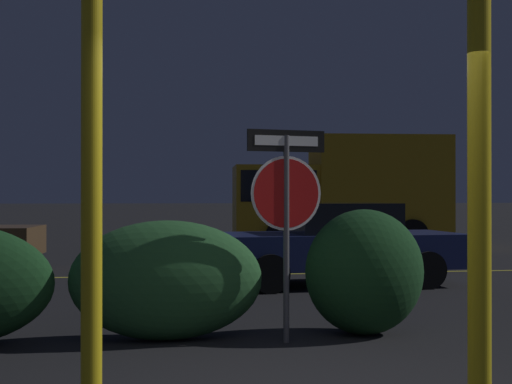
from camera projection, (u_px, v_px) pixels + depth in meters
name	position (u px, v px, depth m)	size (l,w,h in m)	color
road_center_stripe	(214.00, 275.00, 13.25)	(38.32, 0.12, 0.01)	gold
stop_sign	(286.00, 193.00, 7.19)	(0.82, 0.18, 2.15)	#4C4C51
yellow_pole_left	(92.00, 195.00, 4.45)	(0.13, 0.13, 2.97)	yellow
yellow_pole_right	(479.00, 196.00, 5.07)	(0.17, 0.17, 2.96)	yellow
hedge_bush_2	(166.00, 280.00, 7.30)	(1.98, 0.83, 1.23)	#285B2D
hedge_bush_3	(364.00, 272.00, 7.60)	(1.27, 1.01, 1.34)	#19421E
passing_car_2	(335.00, 244.00, 11.84)	(4.32, 2.05, 1.36)	navy
delivery_truck	(342.00, 190.00, 20.19)	(6.08, 2.55, 3.15)	gold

